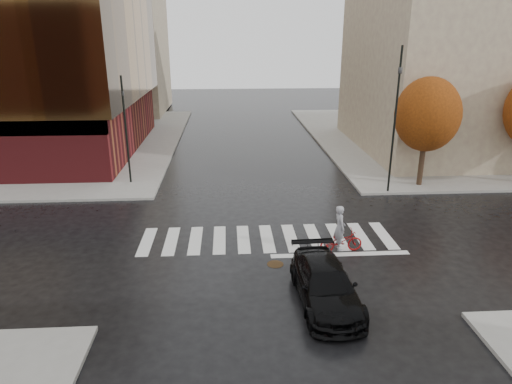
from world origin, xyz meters
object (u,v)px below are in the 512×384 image
cyclist (341,236)px  traffic_light_nw (125,125)px  fire_hydrant (99,172)px  sedan (325,285)px  traffic_light_ne (396,110)px

cyclist → traffic_light_nw: bearing=42.5°
cyclist → fire_hydrant: 17.06m
fire_hydrant → cyclist: bearing=-40.1°
sedan → fire_hydrant: bearing=125.9°
cyclist → fire_hydrant: bearing=44.9°
sedan → traffic_light_ne: traffic_light_ne is taller
cyclist → fire_hydrant: cyclist is taller
sedan → fire_hydrant: sedan is taller
traffic_light_nw → cyclist: bearing=24.8°
sedan → traffic_light_ne: (6.09, 11.17, 4.25)m
cyclist → traffic_light_nw: 15.10m
traffic_light_nw → traffic_light_ne: bearing=57.5°
cyclist → traffic_light_ne: bearing=-37.3°
fire_hydrant → sedan: bearing=-52.1°
sedan → cyclist: (1.46, 3.87, 0.03)m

